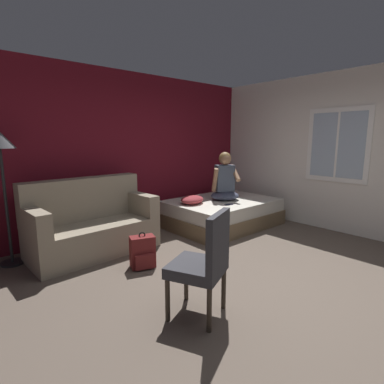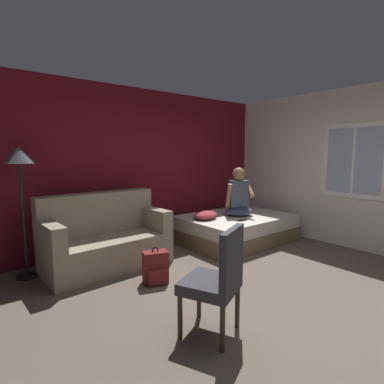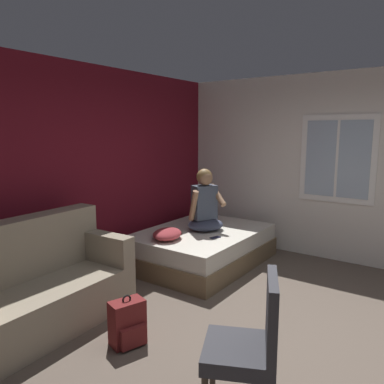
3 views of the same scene
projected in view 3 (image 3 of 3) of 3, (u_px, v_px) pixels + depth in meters
ground_plane at (294, 352)px, 3.22m from camera, size 40.00×40.00×0.00m
wall_back_accent at (74, 174)px, 4.65m from camera, size 10.20×0.16×2.70m
wall_side_with_window at (368, 169)px, 5.15m from camera, size 0.19×7.00×2.70m
bed at (202, 247)px, 5.36m from camera, size 1.98×1.44×0.48m
couch at (39, 286)px, 3.61m from camera, size 1.74×0.90×1.04m
side_chair at (250, 342)px, 2.42m from camera, size 0.61×0.61×0.98m
person_seated at (205, 205)px, 5.28m from camera, size 0.66×0.63×0.88m
backpack at (128, 323)px, 3.31m from camera, size 0.34×0.30×0.46m
throw_pillow at (167, 234)px, 4.88m from camera, size 0.58×0.51×0.14m
cell_phone at (215, 237)px, 4.94m from camera, size 0.16×0.11×0.01m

